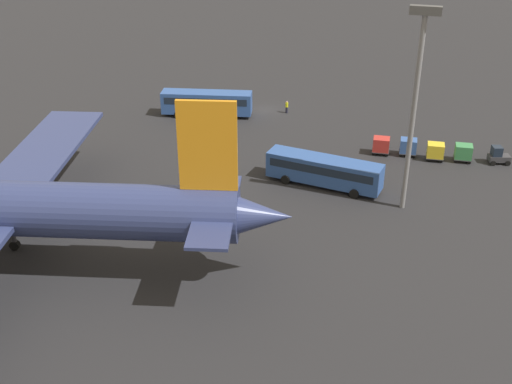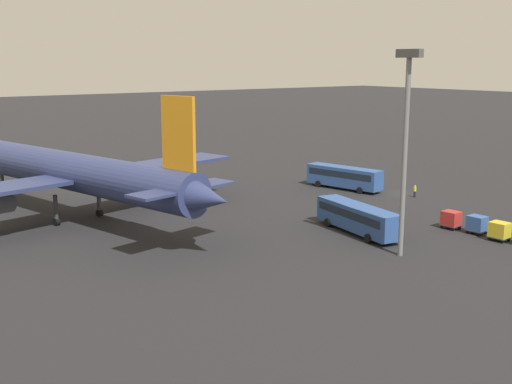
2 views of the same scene
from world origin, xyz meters
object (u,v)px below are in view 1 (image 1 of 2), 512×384
object	(u,v)px
shuttle_bus_near	(207,102)
cargo_cart_yellow	(435,151)
cargo_cart_blue	(408,146)
cargo_cart_red	(381,145)
shuttle_bus_far	(324,169)
baggage_tug	(498,156)
cargo_cart_green	(463,152)
worker_person	(287,107)

from	to	relation	value
shuttle_bus_near	cargo_cart_yellow	distance (m)	31.34
cargo_cart_blue	cargo_cart_red	distance (m)	3.18
shuttle_bus_near	shuttle_bus_far	distance (m)	25.43
shuttle_bus_far	cargo_cart_blue	size ratio (longest dim) A/B	6.12
cargo_cart_blue	baggage_tug	bearing A→B (deg)	-176.57
shuttle_bus_far	baggage_tug	distance (m)	21.56
cargo_cart_blue	cargo_cart_red	world-z (taller)	same
shuttle_bus_far	cargo_cart_red	world-z (taller)	shuttle_bus_far
cargo_cart_green	baggage_tug	bearing A→B (deg)	-171.61
shuttle_bus_far	cargo_cart_blue	world-z (taller)	shuttle_bus_far
baggage_tug	shuttle_bus_far	bearing A→B (deg)	15.42
shuttle_bus_far	cargo_cart_red	xyz separation A→B (m)	(-5.07, -10.09, -0.73)
shuttle_bus_near	shuttle_bus_far	xyz separation A→B (m)	(-19.28, 16.59, -0.08)
cargo_cart_yellow	cargo_cart_red	size ratio (longest dim) A/B	1.00
cargo_cart_yellow	worker_person	bearing A→B (deg)	-27.36
shuttle_bus_near	baggage_tug	bearing A→B (deg)	160.98
shuttle_bus_far	worker_person	distance (m)	22.47
shuttle_bus_far	cargo_cart_blue	distance (m)	13.39
worker_person	cargo_cart_red	size ratio (longest dim) A/B	0.83
cargo_cart_red	cargo_cart_blue	bearing A→B (deg)	-171.80
shuttle_bus_near	cargo_cart_yellow	bearing A→B (deg)	157.12
shuttle_bus_far	baggage_tug	world-z (taller)	shuttle_bus_far
cargo_cart_green	worker_person	bearing A→B (deg)	-23.03
shuttle_bus_far	worker_person	world-z (taller)	shuttle_bus_far
baggage_tug	cargo_cart_yellow	size ratio (longest dim) A/B	1.27
cargo_cart_yellow	cargo_cart_blue	size ratio (longest dim) A/B	1.00
shuttle_bus_near	baggage_tug	size ratio (longest dim) A/B	4.70
shuttle_bus_far	cargo_cart_yellow	world-z (taller)	shuttle_bus_far
cargo_cart_green	cargo_cart_red	distance (m)	9.45
cargo_cart_red	shuttle_bus_near	bearing A→B (deg)	-14.95
baggage_tug	worker_person	distance (m)	28.97
shuttle_bus_near	worker_person	world-z (taller)	shuttle_bus_near
baggage_tug	cargo_cart_green	size ratio (longest dim) A/B	1.27
worker_person	cargo_cart_green	bearing A→B (deg)	156.97
baggage_tug	cargo_cart_red	distance (m)	13.39
shuttle_bus_near	baggage_tug	world-z (taller)	shuttle_bus_near
cargo_cart_green	shuttle_bus_near	bearing A→B (deg)	-10.09
shuttle_bus_near	cargo_cart_yellow	xyz separation A→B (m)	(-30.64, 6.56, -0.82)
baggage_tug	cargo_cart_red	world-z (taller)	baggage_tug
cargo_cart_red	baggage_tug	bearing A→B (deg)	-175.44
baggage_tug	worker_person	xyz separation A→B (m)	(27.40, -9.41, -0.07)
cargo_cart_blue	cargo_cart_yellow	bearing A→B (deg)	170.85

